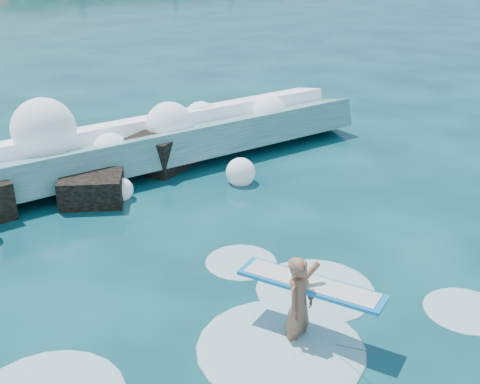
# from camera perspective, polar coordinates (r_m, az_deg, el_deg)

# --- Properties ---
(ground) EXTENTS (200.00, 200.00, 0.00)m
(ground) POSITION_cam_1_polar(r_m,az_deg,el_deg) (11.80, -0.48, -10.27)
(ground) COLOR #072A3A
(ground) RESTS_ON ground
(breaking_wave) EXTENTS (18.75, 2.89, 1.62)m
(breaking_wave) POSITION_cam_1_polar(r_m,az_deg,el_deg) (17.71, -15.55, 2.91)
(breaking_wave) COLOR teal
(breaking_wave) RESTS_ON ground
(rock_cluster) EXTENTS (7.89, 3.14, 1.23)m
(rock_cluster) POSITION_cam_1_polar(r_m,az_deg,el_deg) (16.69, -16.07, 0.92)
(rock_cluster) COLOR black
(rock_cluster) RESTS_ON ground
(surfer_with_board) EXTENTS (1.67, 3.01, 1.91)m
(surfer_with_board) POSITION_cam_1_polar(r_m,az_deg,el_deg) (10.56, 5.89, -10.33)
(surfer_with_board) COLOR #945B45
(surfer_with_board) RESTS_ON ground
(wave_spray) EXTENTS (14.86, 4.49, 2.52)m
(wave_spray) POSITION_cam_1_polar(r_m,az_deg,el_deg) (17.44, -15.62, 4.50)
(wave_spray) COLOR white
(wave_spray) RESTS_ON ground
(surf_foam) EXTENTS (9.30, 5.60, 0.15)m
(surf_foam) POSITION_cam_1_polar(r_m,az_deg,el_deg) (10.77, 0.93, -14.02)
(surf_foam) COLOR silver
(surf_foam) RESTS_ON ground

